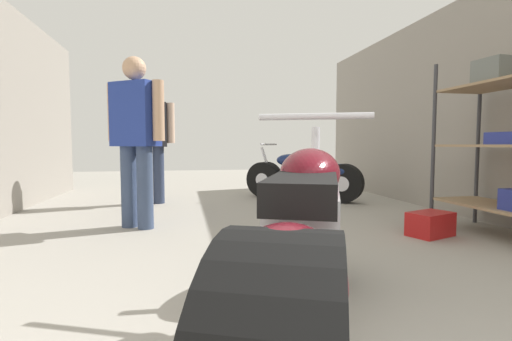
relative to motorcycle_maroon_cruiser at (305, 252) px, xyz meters
name	(u,v)px	position (x,y,z in m)	size (l,w,h in m)	color
ground_plane	(247,234)	(0.12, 2.09, -0.43)	(18.30, 18.30, 0.00)	#9E998E
garage_partition_right	(495,104)	(2.85, 2.09, 0.88)	(0.08, 8.39, 2.62)	gray
shelving_unit	(510,134)	(2.43, 1.47, 0.53)	(0.59, 1.29, 1.71)	#38383D
motorcycle_maroon_cruiser	(305,252)	(0.00, 0.00, 0.00)	(1.13, 2.17, 1.05)	black
motorcycle_black_naked	(304,177)	(1.38, 4.13, -0.07)	(1.60, 1.36, 0.89)	black
mechanic_in_blue	(136,132)	(-0.95, 2.58, 0.56)	(0.64, 0.49, 1.76)	#384766
mechanic_with_helmet	(151,131)	(-0.94, 4.21, 0.62)	(0.69, 0.27, 1.76)	#2D3851
red_toolbox	(430,224)	(1.82, 1.69, -0.32)	(0.41, 0.27, 0.23)	#B21919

